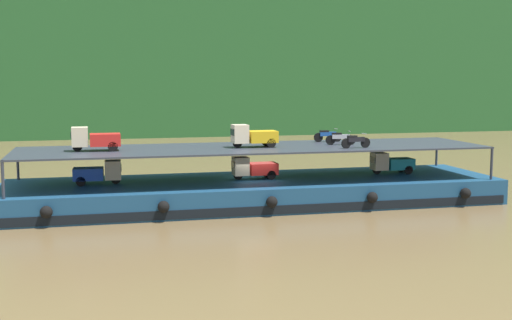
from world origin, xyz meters
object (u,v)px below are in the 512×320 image
at_px(motorcycle_upper_centre, 340,138).
at_px(mini_truck_lower_stern, 98,173).
at_px(mini_truck_lower_aft, 254,168).
at_px(mini_truck_lower_mid, 391,163).
at_px(mini_truck_upper_mid, 253,136).
at_px(motorcycle_upper_stbd, 328,135).
at_px(cargo_barge, 255,192).
at_px(mini_truck_upper_stern, 95,139).
at_px(motorcycle_upper_port, 356,141).

bearing_deg(motorcycle_upper_centre, mini_truck_lower_stern, 178.60).
bearing_deg(mini_truck_lower_aft, mini_truck_lower_mid, 1.24).
relative_size(mini_truck_lower_aft, mini_truck_upper_mid, 1.00).
height_order(mini_truck_lower_aft, mini_truck_lower_mid, same).
bearing_deg(motorcycle_upper_stbd, motorcycle_upper_centre, -87.06).
relative_size(cargo_barge, mini_truck_upper_stern, 10.83).
bearing_deg(cargo_barge, motorcycle_upper_centre, 0.29).
relative_size(mini_truck_lower_stern, mini_truck_upper_stern, 1.01).
bearing_deg(cargo_barge, mini_truck_lower_aft, 93.52).
relative_size(cargo_barge, mini_truck_lower_aft, 10.76).
bearing_deg(motorcycle_upper_port, mini_truck_lower_mid, 35.19).
bearing_deg(mini_truck_upper_mid, mini_truck_lower_aft, 72.76).
height_order(cargo_barge, motorcycle_upper_stbd, motorcycle_upper_stbd).
bearing_deg(mini_truck_lower_mid, motorcycle_upper_centre, -173.71).
bearing_deg(motorcycle_upper_port, mini_truck_upper_mid, 161.83).
height_order(mini_truck_lower_mid, motorcycle_upper_centre, motorcycle_upper_centre).
xyz_separation_m(mini_truck_upper_mid, motorcycle_upper_port, (5.80, -1.90, -0.26)).
height_order(mini_truck_lower_stern, mini_truck_upper_stern, mini_truck_upper_stern).
bearing_deg(mini_truck_upper_mid, motorcycle_upper_centre, 1.63).
distance_m(mini_truck_upper_stern, mini_truck_upper_mid, 9.27).
distance_m(mini_truck_upper_stern, motorcycle_upper_port, 15.21).
relative_size(cargo_barge, motorcycle_upper_port, 15.69).
distance_m(mini_truck_lower_aft, motorcycle_upper_stbd, 5.97).
xyz_separation_m(cargo_barge, motorcycle_upper_stbd, (5.39, 2.08, 3.18)).
height_order(mini_truck_lower_mid, motorcycle_upper_port, motorcycle_upper_port).
bearing_deg(mini_truck_lower_stern, motorcycle_upper_centre, -1.40).
bearing_deg(mini_truck_lower_aft, motorcycle_upper_centre, -2.15).
height_order(mini_truck_lower_aft, mini_truck_upper_mid, mini_truck_upper_mid).
bearing_deg(mini_truck_lower_stern, mini_truck_lower_aft, -0.95).
bearing_deg(mini_truck_lower_stern, cargo_barge, -2.40).
bearing_deg(mini_truck_lower_aft, cargo_barge, -86.48).
height_order(mini_truck_lower_stern, mini_truck_lower_mid, same).
bearing_deg(mini_truck_upper_stern, mini_truck_upper_mid, -0.86).
distance_m(motorcycle_upper_port, motorcycle_upper_stbd, 4.13).
relative_size(mini_truck_lower_stern, motorcycle_upper_port, 1.47).
distance_m(mini_truck_lower_mid, motorcycle_upper_centre, 4.09).
bearing_deg(motorcycle_upper_port, mini_truck_lower_aft, 158.23).
relative_size(mini_truck_lower_mid, mini_truck_upper_stern, 1.00).
bearing_deg(motorcycle_upper_centre, motorcycle_upper_stbd, 92.94).
relative_size(mini_truck_lower_aft, mini_truck_lower_mid, 1.01).
bearing_deg(mini_truck_lower_mid, motorcycle_upper_port, -144.81).
relative_size(mini_truck_lower_stern, mini_truck_lower_mid, 1.02).
height_order(cargo_barge, mini_truck_lower_mid, mini_truck_lower_mid).
xyz_separation_m(mini_truck_upper_mid, motorcycle_upper_stbd, (5.52, 2.22, -0.26)).
height_order(mini_truck_upper_mid, motorcycle_upper_port, mini_truck_upper_mid).
height_order(mini_truck_lower_stern, motorcycle_upper_port, motorcycle_upper_port).
height_order(mini_truck_lower_aft, motorcycle_upper_stbd, motorcycle_upper_stbd).
bearing_deg(mini_truck_lower_mid, mini_truck_lower_aft, -178.76).
xyz_separation_m(mini_truck_lower_aft, motorcycle_upper_stbd, (5.40, 1.85, 1.74)).
relative_size(mini_truck_upper_stern, motorcycle_upper_stbd, 1.45).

